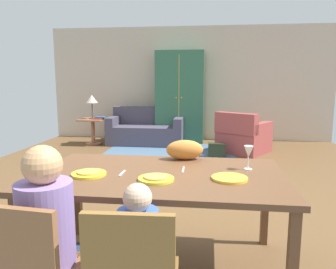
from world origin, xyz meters
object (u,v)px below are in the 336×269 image
object	(u,v)px
plate_near_woman	(230,178)
person_man	(52,249)
plate_near_child	(156,179)
plate_near_man	(89,174)
cat	(185,150)
table_lamp	(92,100)
handbag	(217,150)
book_upper	(100,117)
armoire	(180,97)
dining_table	(160,181)
wine_glass	(249,153)
side_table	(93,128)
couch	(147,130)
armchair	(243,137)
book_lower	(98,119)

from	to	relation	value
plate_near_woman	person_man	world-z (taller)	person_man
plate_near_child	person_man	size ratio (longest dim) A/B	0.23
plate_near_man	plate_near_child	size ratio (longest dim) A/B	1.00
cat	table_lamp	xyz separation A→B (m)	(-2.40, 4.29, 0.16)
handbag	table_lamp	bearing A→B (deg)	161.91
plate_near_child	plate_near_woman	world-z (taller)	same
book_upper	cat	bearing A→B (deg)	-62.71
armoire	table_lamp	distance (m)	2.01
cat	plate_near_woman	bearing A→B (deg)	-65.87
table_lamp	dining_table	bearing A→B (deg)	-64.63
wine_glass	cat	size ratio (longest dim) A/B	0.58
side_table	couch	bearing A→B (deg)	12.29
dining_table	armoire	bearing A→B (deg)	93.52
plate_near_man	wine_glass	xyz separation A→B (m)	(1.16, 0.30, 0.12)
table_lamp	person_man	bearing A→B (deg)	-72.29
table_lamp	couch	bearing A→B (deg)	12.29
plate_near_woman	armoire	world-z (taller)	armoire
armchair	handbag	distance (m)	0.72
armoire	plate_near_man	bearing A→B (deg)	-91.83
cat	book_upper	size ratio (longest dim) A/B	1.45
armoire	book_lower	bearing A→B (deg)	-159.71
dining_table	book_upper	bearing A→B (deg)	113.52
dining_table	armoire	xyz separation A→B (m)	(-0.33, 5.34, 0.35)
book_upper	couch	bearing A→B (deg)	15.58
armchair	dining_table	bearing A→B (deg)	-103.50
dining_table	couch	size ratio (longest dim) A/B	1.09
plate_near_child	book_lower	xyz separation A→B (m)	(-2.10, 4.87, -0.18)
person_man	side_table	distance (m)	5.74
book_lower	handbag	xyz separation A→B (m)	(2.61, -0.85, -0.46)
armoire	person_man	bearing A→B (deg)	-91.62
cat	book_lower	distance (m)	4.81
wine_glass	person_man	world-z (taller)	person_man
plate_near_man	book_upper	world-z (taller)	plate_near_man
wine_glass	armchair	distance (m)	4.17
armchair	armoire	distance (m)	1.87
person_man	wine_glass	bearing A→B (deg)	38.20
person_man	armchair	size ratio (longest dim) A/B	0.93
person_man	couch	xyz separation A→B (m)	(-0.56, 5.73, -0.21)
cat	table_lamp	bearing A→B (deg)	110.44
plate_near_man	plate_near_woman	world-z (taller)	same
armoire	armchair	bearing A→B (deg)	-37.75
book_upper	handbag	world-z (taller)	book_upper
wine_glass	book_upper	world-z (taller)	wine_glass
table_lamp	handbag	size ratio (longest dim) A/B	1.69
handbag	side_table	bearing A→B (deg)	161.91
plate_near_child	book_upper	world-z (taller)	plate_near_child
side_table	table_lamp	size ratio (longest dim) A/B	1.07
dining_table	armoire	size ratio (longest dim) A/B	0.87
plate_near_man	table_lamp	bearing A→B (deg)	109.74
book_lower	handbag	size ratio (longest dim) A/B	0.69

